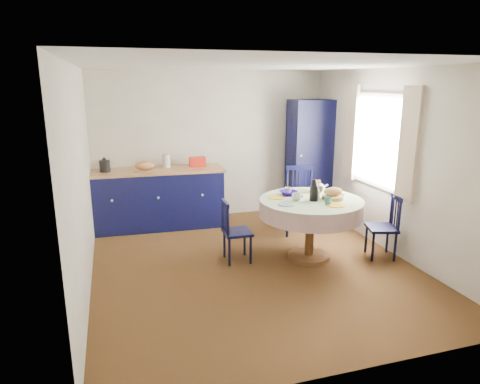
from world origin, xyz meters
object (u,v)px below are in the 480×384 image
object	(u,v)px
dining_table	(311,209)
chair_right	(385,226)
kitchen_counter	(157,198)
chair_far	(299,200)
mug_a	(296,197)
mug_b	(328,201)
pantry_cabinet	(309,158)
mug_d	(288,191)
mug_c	(319,189)
cobalt_bowl	(288,193)
chair_left	(235,231)

from	to	relation	value
dining_table	chair_right	distance (m)	1.04
kitchen_counter	chair_far	xyz separation A→B (m)	(2.09, -0.93, 0.04)
mug_a	mug_b	distance (m)	0.42
kitchen_counter	pantry_cabinet	distance (m)	2.71
mug_b	mug_d	bearing A→B (deg)	115.74
pantry_cabinet	mug_b	xyz separation A→B (m)	(-0.76, -2.13, -0.14)
dining_table	mug_c	world-z (taller)	dining_table
pantry_cabinet	mug_a	bearing A→B (deg)	-119.36
dining_table	chair_far	distance (m)	1.03
mug_c	dining_table	bearing A→B (deg)	-130.23
kitchen_counter	chair_right	distance (m)	3.52
pantry_cabinet	cobalt_bowl	xyz separation A→B (m)	(-1.05, -1.56, -0.16)
pantry_cabinet	mug_a	distance (m)	2.13
pantry_cabinet	mug_b	size ratio (longest dim) A/B	19.36
chair_left	kitchen_counter	bearing A→B (deg)	27.69
chair_right	dining_table	bearing A→B (deg)	-87.76
cobalt_bowl	mug_a	bearing A→B (deg)	-91.85
mug_d	pantry_cabinet	bearing A→B (deg)	55.56
dining_table	chair_far	world-z (taller)	dining_table
kitchen_counter	pantry_cabinet	bearing A→B (deg)	1.77
pantry_cabinet	cobalt_bowl	size ratio (longest dim) A/B	8.67
chair_left	mug_c	distance (m)	1.33
kitchen_counter	pantry_cabinet	xyz separation A→B (m)	(2.66, -0.05, 0.52)
chair_right	mug_c	xyz separation A→B (m)	(-0.72, 0.55, 0.44)
dining_table	chair_right	size ratio (longest dim) A/B	1.57
chair_right	kitchen_counter	bearing A→B (deg)	-110.91
mug_c	pantry_cabinet	bearing A→B (deg)	68.86
pantry_cabinet	dining_table	world-z (taller)	pantry_cabinet
mug_d	cobalt_bowl	xyz separation A→B (m)	(-0.00, -0.02, -0.02)
chair_far	mug_d	bearing A→B (deg)	-106.61
cobalt_bowl	mug_b	bearing A→B (deg)	-62.94
pantry_cabinet	mug_b	world-z (taller)	pantry_cabinet
chair_far	chair_left	bearing A→B (deg)	-129.16
mug_c	mug_d	size ratio (longest dim) A/B	1.24
kitchen_counter	chair_left	size ratio (longest dim) A/B	2.62
cobalt_bowl	mug_c	bearing A→B (deg)	0.18
mug_b	mug_c	xyz separation A→B (m)	(0.16, 0.58, 0.00)
kitchen_counter	chair_right	xyz separation A→B (m)	(2.78, -2.15, -0.06)
mug_a	chair_far	bearing A→B (deg)	62.98
chair_right	mug_c	world-z (taller)	mug_c
pantry_cabinet	mug_b	bearing A→B (deg)	-108.94
kitchen_counter	mug_c	bearing A→B (deg)	-35.07
pantry_cabinet	mug_c	distance (m)	1.67
chair_right	mug_c	distance (m)	1.01
pantry_cabinet	mug_c	bearing A→B (deg)	-110.44
chair_left	cobalt_bowl	world-z (taller)	cobalt_bowl
mug_a	pantry_cabinet	bearing A→B (deg)	59.93
chair_left	mug_b	xyz separation A→B (m)	(1.09, -0.48, 0.45)
mug_a	mug_d	bearing A→B (deg)	87.47
kitchen_counter	chair_right	size ratio (longest dim) A/B	2.53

